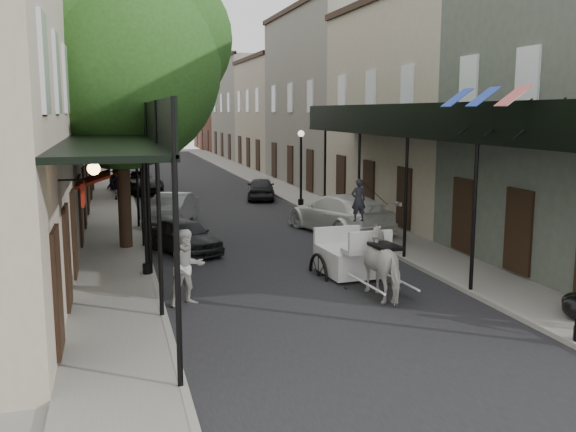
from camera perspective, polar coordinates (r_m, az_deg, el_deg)
ground at (r=14.24m, az=6.09°, el=-10.28°), size 140.00×140.00×0.00m
road at (r=33.18m, az=-6.65°, el=0.99°), size 8.00×90.00×0.01m
sidewalk_left at (r=32.80m, az=-15.31°, el=0.72°), size 2.20×90.00×0.12m
sidewalk_right at (r=34.28m, az=1.64°, el=1.41°), size 2.20×90.00×0.12m
building_row_left at (r=42.61m, az=-20.60°, el=9.37°), size 5.00×80.00×10.50m
building_row_right at (r=44.58m, az=2.33°, el=9.92°), size 5.00×80.00×10.50m
gallery_left at (r=19.45m, az=-14.97°, el=6.90°), size 2.20×18.05×4.88m
gallery_right at (r=21.77m, az=11.33°, el=7.26°), size 2.20×18.05×4.88m
tree_near at (r=22.72m, az=-13.80°, el=13.40°), size 7.31×6.80×9.63m
tree_far at (r=36.66m, az=-14.54°, el=10.69°), size 6.45×6.00×8.61m
lamppost_left at (r=18.68m, az=-12.57°, el=0.73°), size 0.32×0.32×3.71m
lamppost_right_far at (r=31.90m, az=1.16°, el=4.42°), size 0.32×0.32×3.71m
horse at (r=16.70m, az=8.76°, el=-4.25°), size 1.07×2.13×1.76m
carriage at (r=19.05m, az=4.97°, el=-1.69°), size 1.92×2.67×2.94m
pedestrian_walking at (r=16.01m, az=-8.95°, el=-4.56°), size 1.12×0.99×1.91m
pedestrian_sidewalk_left at (r=35.26m, az=-14.94°, el=2.82°), size 1.23×0.89×1.71m
car_left_near at (r=21.98m, az=-9.19°, el=-1.75°), size 2.57×3.77×1.19m
car_left_mid at (r=27.59m, az=-10.32°, el=0.59°), size 2.73×4.22×1.31m
car_left_far at (r=38.71m, az=-13.33°, el=2.99°), size 3.24×5.25×1.36m
car_right_near at (r=25.28m, az=4.61°, el=0.22°), size 3.39×5.76×1.57m
car_right_far at (r=34.88m, az=-2.42°, el=2.46°), size 2.20×3.84×1.23m
trash_bags at (r=16.16m, az=24.25°, el=-7.25°), size 0.92×1.07×0.56m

